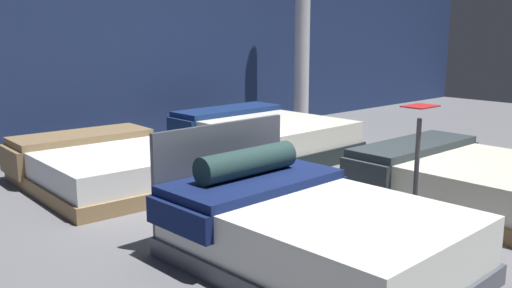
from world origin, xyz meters
TOP-DOWN VIEW (x-y plane):
  - ground_plane at (0.00, 0.00)m, footprint 18.00×18.00m
  - showroom_back_wall at (0.00, 3.63)m, footprint 18.00×0.06m
  - bed_0 at (-1.13, -1.09)m, footprint 1.54×2.14m
  - bed_1 at (1.10, -1.15)m, footprint 1.72×1.97m
  - bed_2 at (-1.19, 1.84)m, footprint 1.70×2.10m
  - bed_3 at (1.14, 1.85)m, footprint 1.75×2.18m
  - price_sign at (0.00, -1.24)m, footprint 0.28×0.24m
  - support_pillar at (2.92, 2.81)m, footprint 0.25×0.25m

SIDE VIEW (x-z plane):
  - ground_plane at x=0.00m, z-range -0.02..0.00m
  - bed_2 at x=-1.19m, z-range -0.03..0.46m
  - bed_1 at x=1.10m, z-range -0.03..0.49m
  - bed_3 at x=1.14m, z-range -0.03..0.53m
  - bed_0 at x=-1.13m, z-range -0.20..0.73m
  - price_sign at x=0.00m, z-range -0.12..0.96m
  - showroom_back_wall at x=0.00m, z-range 0.00..3.50m
  - support_pillar at x=2.92m, z-range 0.00..3.50m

